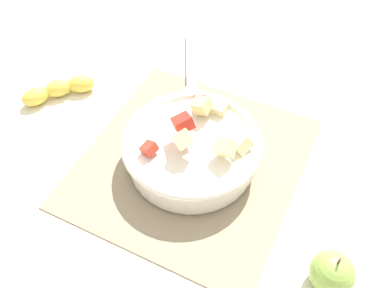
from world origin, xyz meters
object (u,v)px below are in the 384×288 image
whole_apple (332,273)px  banana_whole (59,89)px  salad_bowl (192,147)px  serving_spoon (191,77)px

whole_apple → banana_whole: bearing=75.8°
salad_bowl → serving_spoon: (0.20, 0.10, -0.03)m
serving_spoon → whole_apple: (-0.31, -0.38, 0.02)m
salad_bowl → whole_apple: bearing=-112.6°
serving_spoon → whole_apple: size_ratio=2.95×
salad_bowl → serving_spoon: bearing=26.9°
salad_bowl → whole_apple: (-0.12, -0.28, -0.01)m
salad_bowl → serving_spoon: size_ratio=1.06×
whole_apple → banana_whole: 0.63m
salad_bowl → serving_spoon: 0.22m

